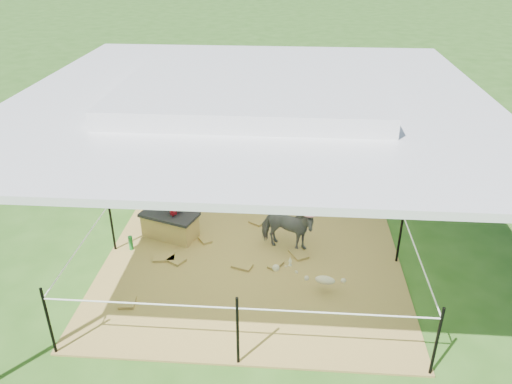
# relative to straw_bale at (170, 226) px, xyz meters

# --- Properties ---
(ground) EXTENTS (90.00, 90.00, 0.00)m
(ground) POSITION_rel_straw_bale_xyz_m (1.44, -0.46, -0.22)
(ground) COLOR #2D5919
(ground) RESTS_ON ground
(hay_patch) EXTENTS (4.60, 4.60, 0.03)m
(hay_patch) POSITION_rel_straw_bale_xyz_m (1.44, -0.46, -0.21)
(hay_patch) COLOR brown
(hay_patch) RESTS_ON ground
(canopy_tent) EXTENTS (6.30, 6.30, 2.90)m
(canopy_tent) POSITION_rel_straw_bale_xyz_m (1.44, -0.46, 2.47)
(canopy_tent) COLOR silver
(canopy_tent) RESTS_ON ground
(rope_fence) EXTENTS (4.54, 4.54, 1.00)m
(rope_fence) POSITION_rel_straw_bale_xyz_m (1.44, -0.46, 0.42)
(rope_fence) COLOR black
(rope_fence) RESTS_ON ground
(straw_bale) EXTENTS (0.97, 0.70, 0.39)m
(straw_bale) POSITION_rel_straw_bale_xyz_m (0.00, 0.00, 0.00)
(straw_bale) COLOR #B78542
(straw_bale) RESTS_ON hay_patch
(dark_cloth) EXTENTS (1.04, 0.76, 0.05)m
(dark_cloth) POSITION_rel_straw_bale_xyz_m (0.00, 0.00, 0.22)
(dark_cloth) COLOR black
(dark_cloth) RESTS_ON straw_bale
(woman) EXTENTS (0.36, 0.44, 1.05)m
(woman) POSITION_rel_straw_bale_xyz_m (0.10, 0.00, 0.72)
(woman) COLOR red
(woman) RESTS_ON straw_bale
(green_bottle) EXTENTS (0.09, 0.09, 0.24)m
(green_bottle) POSITION_rel_straw_bale_xyz_m (-0.55, -0.45, -0.07)
(green_bottle) COLOR #1A792B
(green_bottle) RESTS_ON hay_patch
(pony) EXTENTS (1.00, 0.66, 0.77)m
(pony) POSITION_rel_straw_bale_xyz_m (1.96, -0.25, 0.19)
(pony) COLOR #4D4E53
(pony) RESTS_ON hay_patch
(pink_hat) EXTENTS (0.24, 0.24, 0.11)m
(pink_hat) POSITION_rel_straw_bale_xyz_m (1.96, -0.25, 0.63)
(pink_hat) COLOR pink
(pink_hat) RESTS_ON pony
(foal) EXTENTS (0.91, 0.61, 0.46)m
(foal) POSITION_rel_straw_bale_xyz_m (2.52, -1.31, 0.04)
(foal) COLOR beige
(foal) RESTS_ON hay_patch
(trash_barrel) EXTENTS (0.65, 0.65, 0.93)m
(trash_barrel) POSITION_rel_straw_bale_xyz_m (4.67, 6.04, 0.24)
(trash_barrel) COLOR #185BB4
(trash_barrel) RESTS_ON ground
(picnic_table_near) EXTENTS (2.18, 1.92, 0.75)m
(picnic_table_near) POSITION_rel_straw_bale_xyz_m (2.70, 7.39, 0.15)
(picnic_table_near) COLOR #54301C
(picnic_table_near) RESTS_ON ground
(picnic_table_far) EXTENTS (2.28, 2.01, 0.79)m
(picnic_table_far) POSITION_rel_straw_bale_xyz_m (6.14, 8.56, 0.17)
(picnic_table_far) COLOR brown
(picnic_table_far) RESTS_ON ground
(distant_person) EXTENTS (0.64, 0.53, 1.20)m
(distant_person) POSITION_rel_straw_bale_xyz_m (3.85, 6.77, 0.38)
(distant_person) COLOR teal
(distant_person) RESTS_ON ground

